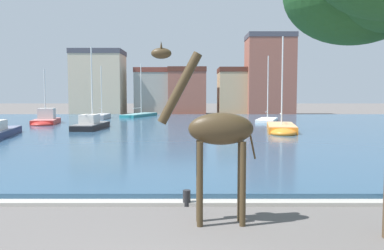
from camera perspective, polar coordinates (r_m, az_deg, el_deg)
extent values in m
cube|color=#2D5170|center=(39.02, -1.14, -0.55)|extent=(78.71, 52.33, 0.28)
cube|color=#ADA89E|center=(12.93, -3.29, -10.95)|extent=(78.71, 0.50, 0.12)
cylinder|color=#42331E|center=(10.62, 1.04, -8.42)|extent=(0.16, 0.16, 2.24)
cylinder|color=#42331E|center=(11.04, 0.93, -7.94)|extent=(0.16, 0.16, 2.24)
cylinder|color=#42331E|center=(10.74, 7.12, -8.32)|extent=(0.16, 0.16, 2.24)
cylinder|color=#42331E|center=(11.14, 6.78, -7.85)|extent=(0.16, 0.16, 2.24)
ellipsoid|color=#42331E|center=(10.65, 4.02, -0.54)|extent=(1.75, 0.70, 0.86)
cylinder|color=#42331E|center=(10.56, -1.84, 5.25)|extent=(1.18, 0.28, 1.92)
ellipsoid|color=#42331E|center=(10.63, -4.48, 10.09)|extent=(0.54, 0.30, 0.29)
cone|color=#42331E|center=(10.58, -4.50, 11.34)|extent=(0.06, 0.06, 0.16)
cone|color=#42331E|center=(10.72, -4.46, 11.25)|extent=(0.06, 0.06, 0.16)
cylinder|color=#42331E|center=(10.80, 8.36, -2.41)|extent=(0.24, 0.06, 0.91)
cube|color=black|center=(38.52, -14.21, -0.40)|extent=(2.22, 6.42, 0.75)
ellipsoid|color=black|center=(41.41, -13.04, -0.05)|extent=(1.87, 2.29, 0.71)
cube|color=slate|center=(38.49, -14.22, 0.21)|extent=(2.18, 6.29, 0.06)
cube|color=silver|center=(38.00, -14.43, 0.82)|extent=(1.47, 2.27, 0.83)
cylinder|color=silver|center=(38.86, -14.12, 5.46)|extent=(0.12, 0.12, 7.13)
cylinder|color=silver|center=(37.83, -14.51, 1.45)|extent=(0.17, 2.22, 0.08)
cube|color=#939399|center=(54.39, -12.84, 1.01)|extent=(1.80, 5.54, 0.82)
ellipsoid|color=#939399|center=(56.95, -12.35, 1.17)|extent=(1.51, 1.97, 0.78)
cube|color=#B1B1B5|center=(54.37, -12.85, 1.47)|extent=(1.76, 5.43, 0.06)
cylinder|color=silver|center=(54.71, -12.82, 4.82)|extent=(0.12, 0.12, 6.41)
cylinder|color=silver|center=(53.79, -12.97, 2.37)|extent=(0.15, 1.92, 0.08)
cube|color=red|center=(47.07, -20.05, 0.30)|extent=(3.37, 5.97, 0.72)
ellipsoid|color=red|center=(44.44, -20.61, 0.06)|extent=(2.46, 2.33, 0.69)
cube|color=#C7716E|center=(47.04, -20.07, 0.77)|extent=(3.30, 5.85, 0.06)
cube|color=silver|center=(47.43, -20.00, 1.54)|extent=(1.99, 2.24, 1.17)
cylinder|color=silver|center=(46.55, -20.24, 4.08)|extent=(0.12, 0.12, 5.49)
cylinder|color=silver|center=(47.55, -19.98, 1.86)|extent=(0.44, 1.95, 0.08)
cube|color=orange|center=(35.90, 12.41, -0.63)|extent=(3.31, 6.89, 0.84)
ellipsoid|color=orange|center=(32.77, 12.72, -1.10)|extent=(2.40, 2.61, 0.80)
cube|color=#E2A56E|center=(35.86, 12.42, 0.08)|extent=(3.25, 6.76, 0.06)
cylinder|color=silver|center=(35.29, 12.57, 6.09)|extent=(0.12, 0.12, 7.54)
cylinder|color=silver|center=(36.47, 12.38, 1.52)|extent=(0.45, 2.30, 0.08)
ellipsoid|color=navy|center=(37.68, -24.78, -0.76)|extent=(2.53, 3.18, 0.72)
cube|color=teal|center=(59.29, -7.56, 1.26)|extent=(4.58, 8.63, 0.63)
ellipsoid|color=teal|center=(62.91, -6.03, 1.45)|extent=(2.73, 3.38, 0.60)
cube|color=#6EA5A8|center=(59.28, -7.56, 1.59)|extent=(4.49, 8.45, 0.06)
cylinder|color=silver|center=(59.79, -7.34, 5.11)|extent=(0.12, 0.12, 7.36)
cylinder|color=silver|center=(58.49, -7.92, 2.40)|extent=(0.96, 2.82, 0.08)
cube|color=white|center=(48.47, 10.48, 0.50)|extent=(3.70, 6.47, 0.57)
ellipsoid|color=white|center=(51.37, 10.83, 0.71)|extent=(2.36, 2.58, 0.54)
cube|color=silver|center=(48.45, 10.49, 0.87)|extent=(3.62, 6.34, 0.06)
cylinder|color=silver|center=(48.83, 10.61, 5.25)|extent=(0.12, 0.12, 7.47)
cylinder|color=silver|center=(47.79, 10.43, 1.87)|extent=(0.69, 2.08, 0.08)
cylinder|color=#232326|center=(12.72, -0.86, -10.32)|extent=(0.24, 0.24, 0.50)
cube|color=#C6B293|center=(70.26, -13.17, 5.53)|extent=(8.35, 6.79, 10.12)
cube|color=#42424C|center=(70.59, -13.25, 9.96)|extent=(8.52, 6.93, 0.80)
cube|color=gray|center=(70.46, -5.61, 4.42)|extent=(5.89, 6.70, 7.18)
cube|color=brown|center=(70.58, -5.64, 7.66)|extent=(6.00, 6.83, 0.80)
cube|color=#8E5142|center=(69.95, -0.76, 4.48)|extent=(6.27, 7.96, 7.26)
cube|color=#51281E|center=(70.07, -0.77, 7.77)|extent=(6.39, 8.12, 0.80)
cube|color=tan|center=(70.16, 5.76, 4.43)|extent=(5.17, 7.36, 7.21)
cube|color=#51281E|center=(70.28, 5.79, 7.70)|extent=(5.27, 7.51, 0.80)
cube|color=#8E5142|center=(69.19, 10.82, 6.65)|extent=(7.70, 6.24, 12.69)
cube|color=#42424C|center=(69.80, 10.90, 12.19)|extent=(7.86, 6.37, 0.80)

